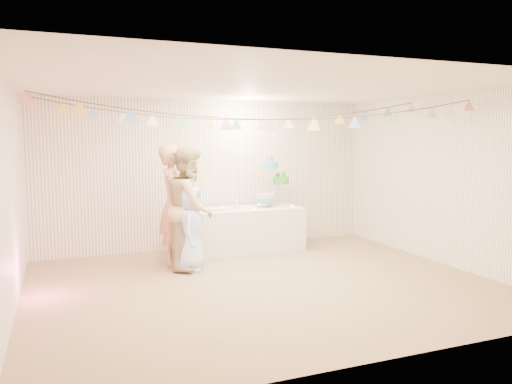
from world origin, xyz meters
name	(u,v)px	position (x,y,z in m)	size (l,w,h in m)	color
floor	(264,284)	(0.00, 0.00, 0.00)	(6.00, 6.00, 0.00)	olive
ceiling	(265,86)	(0.00, 0.00, 2.60)	(6.00, 6.00, 0.00)	silver
back_wall	(210,174)	(0.00, 2.50, 1.30)	(6.00, 6.00, 0.00)	white
front_wall	(379,215)	(0.00, -2.50, 1.30)	(6.00, 6.00, 0.00)	white
left_wall	(9,197)	(-3.00, 0.00, 1.30)	(5.00, 5.00, 0.00)	white
right_wall	(446,180)	(3.00, 0.00, 1.30)	(5.00, 5.00, 0.00)	white
table	(245,229)	(0.46, 1.99, 0.37)	(1.98, 0.79, 0.74)	silver
cake_stand	(273,183)	(1.01, 2.04, 1.16)	(0.73, 0.43, 0.82)	silver
cake_bottom	(266,202)	(0.86, 1.98, 0.84)	(0.31, 0.31, 0.15)	#26B2A5
cake_middle	(280,185)	(1.19, 2.13, 1.11)	(0.27, 0.27, 0.22)	green
cake_top_tier	(270,170)	(0.95, 2.01, 1.38)	(0.25, 0.25, 0.19)	#42A5D1
platter	(216,209)	(-0.06, 1.94, 0.76)	(0.31, 0.31, 0.02)	white
posy	(235,203)	(0.31, 2.04, 0.83)	(0.13, 0.13, 0.15)	white
person_adult_a	(174,205)	(-0.87, 1.53, 0.93)	(0.67, 0.44, 1.85)	tan
person_adult_b	(190,208)	(-0.69, 1.22, 0.91)	(0.88, 0.69, 1.82)	tan
person_child	(191,228)	(-0.72, 1.07, 0.62)	(0.61, 0.40, 1.24)	#B4D3FF
bunting_back	(236,110)	(0.00, 1.10, 2.35)	(5.60, 1.10, 0.40)	pink
bunting_front	(271,107)	(0.00, -0.20, 2.32)	(5.60, 0.90, 0.36)	#72A5E5
tealight_0	(202,211)	(-0.34, 1.84, 0.76)	(0.04, 0.04, 0.03)	#FFD88C
tealight_1	(222,207)	(0.11, 2.17, 0.76)	(0.04, 0.04, 0.03)	#FFD88C
tealight_2	(255,209)	(0.56, 1.77, 0.76)	(0.04, 0.04, 0.03)	#FFD88C
tealight_3	(259,205)	(0.81, 2.21, 0.76)	(0.04, 0.04, 0.03)	#FFD88C
tealight_4	(292,206)	(1.28, 1.81, 0.76)	(0.04, 0.04, 0.03)	#FFD88C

